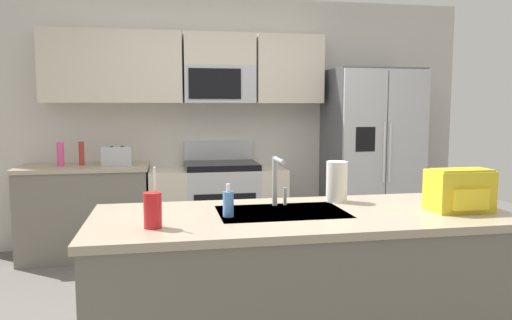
{
  "coord_description": "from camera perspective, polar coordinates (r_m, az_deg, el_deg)",
  "views": [
    {
      "loc": [
        -0.69,
        -3.09,
        1.46
      ],
      "look_at": [
        0.01,
        0.6,
        1.05
      ],
      "focal_mm": 34.21,
      "sensor_mm": 36.0,
      "label": 1
    }
  ],
  "objects": [
    {
      "name": "range_oven",
      "position": [
        5.03,
        -4.47,
        -5.47
      ],
      "size": [
        1.36,
        0.61,
        1.1
      ],
      "color": "#B7BABF",
      "rests_on": "ground"
    },
    {
      "name": "kitchen_wall_unit",
      "position": [
        5.21,
        -4.67,
        6.34
      ],
      "size": [
        5.2,
        0.43,
        2.6
      ],
      "color": "beige",
      "rests_on": "ground"
    },
    {
      "name": "refrigerator",
      "position": [
        5.31,
        13.27,
        0.27
      ],
      "size": [
        0.9,
        0.76,
        1.85
      ],
      "color": "#4C4F54",
      "rests_on": "ground"
    },
    {
      "name": "pepper_mill",
      "position": [
        4.98,
        -19.73,
        0.72
      ],
      "size": [
        0.05,
        0.05,
        0.23
      ],
      "primitive_type": "cylinder",
      "color": "#B2332D",
      "rests_on": "back_counter"
    },
    {
      "name": "back_counter",
      "position": [
        5.05,
        -19.29,
        -5.64
      ],
      "size": [
        1.21,
        0.63,
        0.9
      ],
      "color": "slate",
      "rests_on": "ground"
    },
    {
      "name": "soap_dispenser",
      "position": [
        2.5,
        -3.26,
        -5.11
      ],
      "size": [
        0.06,
        0.06,
        0.17
      ],
      "color": "#4C8CD8",
      "rests_on": "island_counter"
    },
    {
      "name": "paper_towel_roll",
      "position": [
        2.92,
        9.42,
        -2.5
      ],
      "size": [
        0.12,
        0.12,
        0.24
      ],
      "primitive_type": "cylinder",
      "color": "white",
      "rests_on": "island_counter"
    },
    {
      "name": "bottle_pink",
      "position": [
        4.99,
        -21.9,
        0.64
      ],
      "size": [
        0.07,
        0.07,
        0.23
      ],
      "primitive_type": "cylinder",
      "color": "#EA4C93",
      "rests_on": "back_counter"
    },
    {
      "name": "toaster",
      "position": [
        4.89,
        -15.93,
        0.47
      ],
      "size": [
        0.28,
        0.16,
        0.18
      ],
      "color": "#B7BABF",
      "rests_on": "back_counter"
    },
    {
      "name": "drink_cup_red",
      "position": [
        2.32,
        -11.98,
        -5.73
      ],
      "size": [
        0.08,
        0.08,
        0.29
      ],
      "color": "red",
      "rests_on": "island_counter"
    },
    {
      "name": "backpack",
      "position": [
        2.85,
        22.73,
        -3.19
      ],
      "size": [
        0.32,
        0.22,
        0.23
      ],
      "color": "yellow",
      "rests_on": "island_counter"
    },
    {
      "name": "sink_faucet",
      "position": [
        2.74,
        2.47,
        -1.99
      ],
      "size": [
        0.08,
        0.21,
        0.28
      ],
      "color": "#B7BABF",
      "rests_on": "island_counter"
    },
    {
      "name": "island_counter",
      "position": [
        2.74,
        5.33,
        -15.33
      ],
      "size": [
        2.2,
        0.88,
        0.9
      ],
      "color": "slate",
      "rests_on": "ground"
    }
  ]
}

